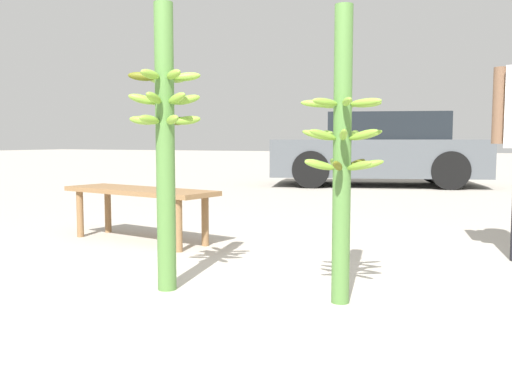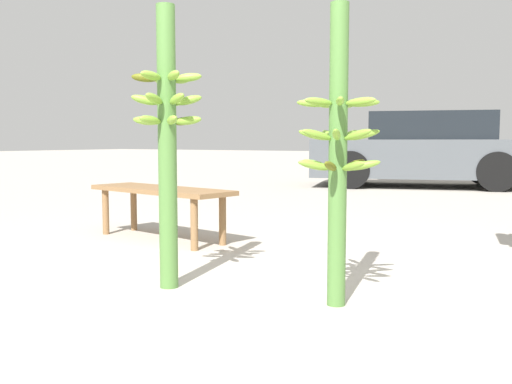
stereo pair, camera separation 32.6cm
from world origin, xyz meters
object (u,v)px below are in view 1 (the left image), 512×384
(banana_stalk_left, at_px, (165,137))
(parked_car, at_px, (379,150))
(banana_stalk_center, at_px, (342,150))
(market_bench, at_px, (139,196))

(banana_stalk_left, bearing_deg, parked_car, 95.13)
(banana_stalk_center, bearing_deg, market_bench, 153.42)
(market_bench, relative_size, parked_car, 0.35)
(banana_stalk_center, xyz_separation_m, market_bench, (-2.12, 1.06, -0.42))
(parked_car, bearing_deg, market_bench, 159.51)
(banana_stalk_center, relative_size, parked_car, 0.36)
(banana_stalk_center, distance_m, market_bench, 2.40)
(market_bench, bearing_deg, parked_car, 96.62)
(banana_stalk_left, bearing_deg, market_bench, 132.38)
(banana_stalk_left, height_order, parked_car, banana_stalk_left)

